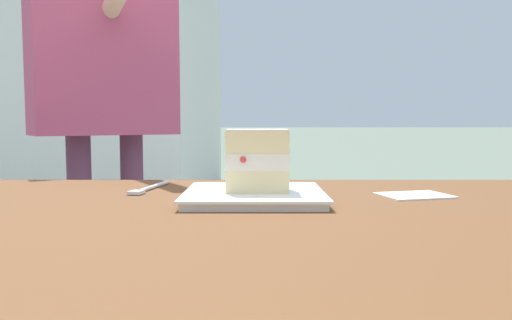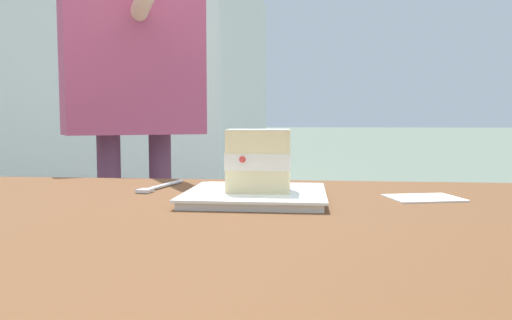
{
  "view_description": "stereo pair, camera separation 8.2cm",
  "coord_description": "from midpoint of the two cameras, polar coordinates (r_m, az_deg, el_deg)",
  "views": [
    {
      "loc": [
        0.1,
        -0.67,
        0.84
      ],
      "look_at": [
        0.09,
        0.14,
        0.78
      ],
      "focal_mm": 34.18,
      "sensor_mm": 36.0,
      "label": 1
    },
    {
      "loc": [
        0.18,
        -0.67,
        0.84
      ],
      "look_at": [
        0.09,
        0.14,
        0.78
      ],
      "focal_mm": 34.18,
      "sensor_mm": 36.0,
      "label": 2
    }
  ],
  "objects": [
    {
      "name": "patio_table",
      "position": [
        0.72,
        -5.51,
        -13.62
      ],
      "size": [
        1.52,
        0.86,
        0.71
      ],
      "color": "brown",
      "rests_on": "ground"
    },
    {
      "name": "dessert_plate",
      "position": [
        0.82,
        2.85,
        -4.16
      ],
      "size": [
        0.23,
        0.23,
        0.02
      ],
      "color": "white",
      "rests_on": "patio_table"
    },
    {
      "name": "cake_slice",
      "position": [
        0.81,
        3.2,
        -0.06
      ],
      "size": [
        0.1,
        0.08,
        0.1
      ],
      "color": "beige",
      "rests_on": "dessert_plate"
    },
    {
      "name": "dessert_fork",
      "position": [
        0.97,
        -8.88,
        -3.13
      ],
      "size": [
        0.05,
        0.17,
        0.01
      ],
      "color": "silver",
      "rests_on": "patio_table"
    },
    {
      "name": "paper_napkin",
      "position": [
        0.9,
        21.54,
        -4.18
      ],
      "size": [
        0.14,
        0.11,
        0.0
      ],
      "color": "silver",
      "rests_on": "patio_table"
    },
    {
      "name": "diner_person",
      "position": [
        1.64,
        -12.77,
        12.01
      ],
      "size": [
        0.51,
        0.6,
        1.59
      ],
      "color": "#5D3049",
      "rests_on": "ground"
    },
    {
      "name": "patio_building",
      "position": [
        5.57,
        -16.32,
        8.21
      ],
      "size": [
        3.09,
        3.77,
        2.45
      ],
      "color": "silver",
      "rests_on": "ground"
    }
  ]
}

